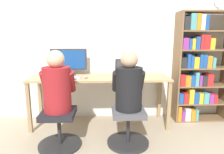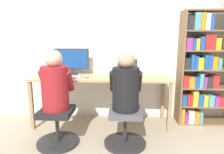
{
  "view_description": "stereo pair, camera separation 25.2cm",
  "coord_description": "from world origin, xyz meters",
  "px_view_note": "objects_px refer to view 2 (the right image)",
  "views": [
    {
      "loc": [
        0.07,
        -2.68,
        1.35
      ],
      "look_at": [
        0.18,
        0.12,
        0.79
      ],
      "focal_mm": 32.0,
      "sensor_mm": 36.0,
      "label": 1
    },
    {
      "loc": [
        0.32,
        -2.67,
        1.35
      ],
      "look_at": [
        0.18,
        0.12,
        0.79
      ],
      "focal_mm": 32.0,
      "sensor_mm": 36.0,
      "label": 2
    }
  ],
  "objects_px": {
    "laptop": "(127,72)",
    "desktop_monitor": "(71,61)",
    "office_chair_right": "(125,127)",
    "person_at_laptop": "(126,85)",
    "keyboard": "(66,77)",
    "office_chair_left": "(57,126)",
    "person_at_monitor": "(55,84)",
    "bookshelf": "(202,70)"
  },
  "relations": [
    {
      "from": "person_at_monitor",
      "to": "person_at_laptop",
      "type": "distance_m",
      "value": 0.86
    },
    {
      "from": "desktop_monitor",
      "to": "keyboard",
      "type": "relative_size",
      "value": 1.24
    },
    {
      "from": "person_at_monitor",
      "to": "bookshelf",
      "type": "bearing_deg",
      "value": 20.13
    },
    {
      "from": "office_chair_left",
      "to": "person_at_laptop",
      "type": "relative_size",
      "value": 0.74
    },
    {
      "from": "desktop_monitor",
      "to": "office_chair_right",
      "type": "height_order",
      "value": "desktop_monitor"
    },
    {
      "from": "desktop_monitor",
      "to": "office_chair_right",
      "type": "distance_m",
      "value": 1.37
    },
    {
      "from": "bookshelf",
      "to": "person_at_laptop",
      "type": "bearing_deg",
      "value": -148.48
    },
    {
      "from": "laptop",
      "to": "office_chair_left",
      "type": "height_order",
      "value": "laptop"
    },
    {
      "from": "office_chair_left",
      "to": "person_at_laptop",
      "type": "bearing_deg",
      "value": 2.1
    },
    {
      "from": "office_chair_left",
      "to": "office_chair_right",
      "type": "height_order",
      "value": "same"
    },
    {
      "from": "person_at_monitor",
      "to": "bookshelf",
      "type": "distance_m",
      "value": 2.17
    },
    {
      "from": "desktop_monitor",
      "to": "office_chair_left",
      "type": "distance_m",
      "value": 1.09
    },
    {
      "from": "laptop",
      "to": "office_chair_left",
      "type": "bearing_deg",
      "value": -139.63
    },
    {
      "from": "person_at_laptop",
      "to": "bookshelf",
      "type": "distance_m",
      "value": 1.38
    },
    {
      "from": "keyboard",
      "to": "office_chair_left",
      "type": "xyz_separation_m",
      "value": [
        0.01,
        -0.53,
        -0.54
      ]
    },
    {
      "from": "office_chair_right",
      "to": "person_at_laptop",
      "type": "distance_m",
      "value": 0.55
    },
    {
      "from": "office_chair_left",
      "to": "person_at_monitor",
      "type": "height_order",
      "value": "person_at_monitor"
    },
    {
      "from": "keyboard",
      "to": "person_at_laptop",
      "type": "xyz_separation_m",
      "value": [
        0.87,
        -0.49,
        0.01
      ]
    },
    {
      "from": "laptop",
      "to": "bookshelf",
      "type": "height_order",
      "value": "bookshelf"
    },
    {
      "from": "laptop",
      "to": "person_at_laptop",
      "type": "relative_size",
      "value": 0.49
    },
    {
      "from": "keyboard",
      "to": "bookshelf",
      "type": "relative_size",
      "value": 0.26
    },
    {
      "from": "laptop",
      "to": "desktop_monitor",
      "type": "bearing_deg",
      "value": 178.31
    },
    {
      "from": "desktop_monitor",
      "to": "office_chair_right",
      "type": "bearing_deg",
      "value": -41.9
    },
    {
      "from": "keyboard",
      "to": "office_chair_right",
      "type": "xyz_separation_m",
      "value": [
        0.87,
        -0.5,
        -0.54
      ]
    },
    {
      "from": "desktop_monitor",
      "to": "keyboard",
      "type": "height_order",
      "value": "desktop_monitor"
    },
    {
      "from": "office_chair_left",
      "to": "person_at_laptop",
      "type": "xyz_separation_m",
      "value": [
        0.86,
        0.03,
        0.55
      ]
    },
    {
      "from": "desktop_monitor",
      "to": "keyboard",
      "type": "xyz_separation_m",
      "value": [
        -0.02,
        -0.27,
        -0.2
      ]
    },
    {
      "from": "keyboard",
      "to": "office_chair_right",
      "type": "height_order",
      "value": "keyboard"
    },
    {
      "from": "laptop",
      "to": "person_at_monitor",
      "type": "bearing_deg",
      "value": -139.83
    },
    {
      "from": "keyboard",
      "to": "bookshelf",
      "type": "xyz_separation_m",
      "value": [
        2.05,
        0.23,
        0.08
      ]
    },
    {
      "from": "person_at_laptop",
      "to": "office_chair_left",
      "type": "bearing_deg",
      "value": -177.9
    },
    {
      "from": "laptop",
      "to": "person_at_laptop",
      "type": "bearing_deg",
      "value": -92.79
    },
    {
      "from": "laptop",
      "to": "keyboard",
      "type": "height_order",
      "value": "laptop"
    },
    {
      "from": "desktop_monitor",
      "to": "office_chair_right",
      "type": "relative_size",
      "value": 1.05
    },
    {
      "from": "laptop",
      "to": "person_at_laptop",
      "type": "xyz_separation_m",
      "value": [
        -0.04,
        -0.73,
        -0.03
      ]
    },
    {
      "from": "person_at_laptop",
      "to": "bookshelf",
      "type": "relative_size",
      "value": 0.42
    },
    {
      "from": "desktop_monitor",
      "to": "laptop",
      "type": "xyz_separation_m",
      "value": [
        0.89,
        -0.03,
        -0.17
      ]
    },
    {
      "from": "desktop_monitor",
      "to": "bookshelf",
      "type": "height_order",
      "value": "bookshelf"
    },
    {
      "from": "bookshelf",
      "to": "keyboard",
      "type": "bearing_deg",
      "value": -173.65
    },
    {
      "from": "desktop_monitor",
      "to": "person_at_laptop",
      "type": "relative_size",
      "value": 0.77
    },
    {
      "from": "keyboard",
      "to": "office_chair_left",
      "type": "relative_size",
      "value": 0.84
    },
    {
      "from": "office_chair_left",
      "to": "bookshelf",
      "type": "height_order",
      "value": "bookshelf"
    }
  ]
}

